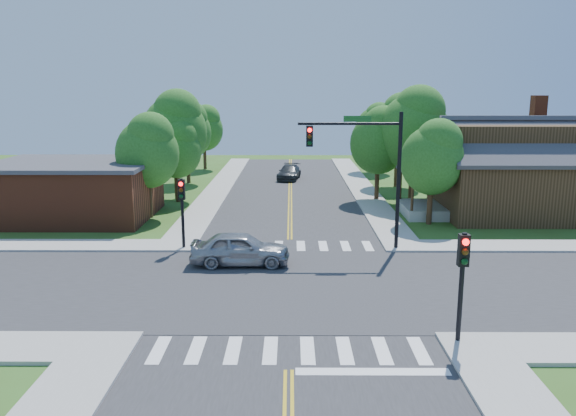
{
  "coord_description": "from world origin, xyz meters",
  "views": [
    {
      "loc": [
        0.06,
        -22.93,
        8.24
      ],
      "look_at": [
        -0.09,
        5.86,
        2.2
      ],
      "focal_mm": 35.0,
      "sensor_mm": 36.0,
      "label": 1
    }
  ],
  "objects_px": {
    "signal_mast_ne": "(366,158)",
    "signal_pole_nw": "(182,200)",
    "house_ne": "(517,166)",
    "car_silver": "(240,249)",
    "car_dgrey": "(289,173)",
    "signal_pole_se": "(463,267)"
  },
  "relations": [
    {
      "from": "signal_mast_ne",
      "to": "house_ne",
      "type": "height_order",
      "value": "signal_mast_ne"
    },
    {
      "from": "car_silver",
      "to": "signal_mast_ne",
      "type": "bearing_deg",
      "value": -67.24
    },
    {
      "from": "signal_pole_se",
      "to": "house_ne",
      "type": "xyz_separation_m",
      "value": [
        9.51,
        19.86,
        0.67
      ]
    },
    {
      "from": "signal_pole_se",
      "to": "car_dgrey",
      "type": "distance_m",
      "value": 35.56
    },
    {
      "from": "house_ne",
      "to": "car_silver",
      "type": "height_order",
      "value": "house_ne"
    },
    {
      "from": "signal_pole_se",
      "to": "car_dgrey",
      "type": "relative_size",
      "value": 0.8
    },
    {
      "from": "house_ne",
      "to": "signal_pole_se",
      "type": "bearing_deg",
      "value": -115.58
    },
    {
      "from": "car_dgrey",
      "to": "house_ne",
      "type": "bearing_deg",
      "value": -36.78
    },
    {
      "from": "car_silver",
      "to": "car_dgrey",
      "type": "distance_m",
      "value": 26.63
    },
    {
      "from": "signal_pole_nw",
      "to": "car_dgrey",
      "type": "relative_size",
      "value": 0.8
    },
    {
      "from": "house_ne",
      "to": "car_dgrey",
      "type": "height_order",
      "value": "house_ne"
    },
    {
      "from": "signal_pole_se",
      "to": "car_silver",
      "type": "relative_size",
      "value": 0.8
    },
    {
      "from": "signal_pole_se",
      "to": "house_ne",
      "type": "height_order",
      "value": "house_ne"
    },
    {
      "from": "car_silver",
      "to": "car_dgrey",
      "type": "height_order",
      "value": "car_silver"
    },
    {
      "from": "car_dgrey",
      "to": "signal_pole_nw",
      "type": "bearing_deg",
      "value": -94.81
    },
    {
      "from": "signal_mast_ne",
      "to": "car_silver",
      "type": "relative_size",
      "value": 1.52
    },
    {
      "from": "signal_pole_se",
      "to": "signal_pole_nw",
      "type": "height_order",
      "value": "same"
    },
    {
      "from": "car_silver",
      "to": "signal_pole_se",
      "type": "bearing_deg",
      "value": -137.46
    },
    {
      "from": "signal_mast_ne",
      "to": "signal_pole_nw",
      "type": "xyz_separation_m",
      "value": [
        -9.51,
        -0.01,
        -2.19
      ]
    },
    {
      "from": "house_ne",
      "to": "car_silver",
      "type": "bearing_deg",
      "value": -146.98
    },
    {
      "from": "signal_pole_nw",
      "to": "house_ne",
      "type": "xyz_separation_m",
      "value": [
        20.71,
        8.66,
        0.67
      ]
    },
    {
      "from": "house_ne",
      "to": "car_silver",
      "type": "relative_size",
      "value": 2.75
    }
  ]
}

